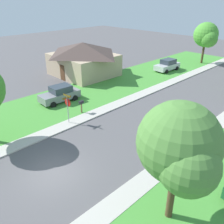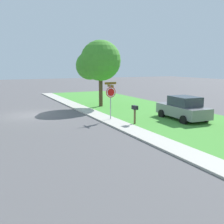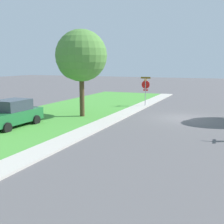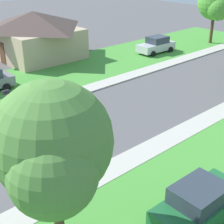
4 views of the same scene
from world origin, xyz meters
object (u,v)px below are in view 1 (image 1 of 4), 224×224
at_px(tree_corner_large, 181,148).
at_px(mailbox, 81,104).
at_px(tree_across_left, 207,36).
at_px(car_grey_driveway_right, 60,94).
at_px(house_left_setback, 83,58).
at_px(stop_sign_far_corner, 68,104).
at_px(car_silver_across_road, 167,65).

height_order(tree_corner_large, mailbox, tree_corner_large).
xyz_separation_m(tree_corner_large, tree_across_left, (-13.81, 30.86, 0.10)).
bearing_deg(tree_across_left, car_grey_driveway_right, -96.95).
distance_m(tree_corner_large, mailbox, 14.27).
xyz_separation_m(house_left_setback, mailbox, (9.82, -8.18, -1.37)).
height_order(house_left_setback, mailbox, house_left_setback).
distance_m(stop_sign_far_corner, tree_across_left, 28.53).
distance_m(tree_corner_large, house_left_setback, 26.29).
bearing_deg(house_left_setback, mailbox, -39.80).
bearing_deg(car_grey_driveway_right, house_left_setback, 126.42).
bearing_deg(tree_across_left, house_left_setback, -116.63).
xyz_separation_m(stop_sign_far_corner, tree_corner_large, (12.27, -2.50, 2.56)).
bearing_deg(mailbox, house_left_setback, 140.20).
xyz_separation_m(tree_corner_large, mailbox, (-13.08, 4.56, -3.43)).
distance_m(car_grey_driveway_right, mailbox, 3.93).
relative_size(stop_sign_far_corner, car_grey_driveway_right, 0.63).
bearing_deg(stop_sign_far_corner, mailbox, 111.26).
distance_m(house_left_setback, mailbox, 12.86).
relative_size(car_silver_across_road, house_left_setback, 0.48).
bearing_deg(stop_sign_far_corner, tree_corner_large, -11.50).
distance_m(car_grey_driveway_right, tree_across_left, 26.56).
relative_size(car_grey_driveway_right, car_silver_across_road, 1.00).
bearing_deg(tree_across_left, car_silver_across_road, -102.76).
xyz_separation_m(car_silver_across_road, tree_across_left, (1.77, 7.84, 3.67)).
bearing_deg(tree_corner_large, car_grey_driveway_right, 164.39).
xyz_separation_m(stop_sign_far_corner, tree_across_left, (-1.54, 28.37, 2.66)).
xyz_separation_m(stop_sign_far_corner, mailbox, (-0.80, 2.07, -0.88)).
height_order(car_grey_driveway_right, house_left_setback, house_left_setback).
bearing_deg(mailbox, tree_corner_large, -19.24).
bearing_deg(car_grey_driveway_right, tree_corner_large, -15.61).
bearing_deg(car_silver_across_road, stop_sign_far_corner, -80.83).
relative_size(stop_sign_far_corner, tree_corner_large, 0.43).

